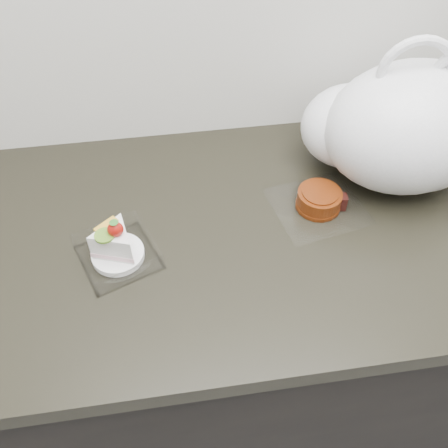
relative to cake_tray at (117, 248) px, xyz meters
The scene contains 4 objects.
counter 0.58m from the cake_tray, ahead, with size 2.04×0.64×0.90m.
cake_tray is the anchor object (origin of this frame).
mooncake_wrap 0.41m from the cake_tray, 10.35° to the left, with size 0.20×0.20×0.04m.
plastic_bag 0.59m from the cake_tray, 14.62° to the left, with size 0.43×0.37×0.32m.
Camera 1 is at (-0.22, 1.05, 1.63)m, focal length 40.00 mm.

